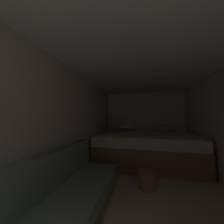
# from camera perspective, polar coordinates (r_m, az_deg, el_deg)

# --- Properties ---
(ground_plane) EXTENTS (6.63, 6.63, 0.00)m
(ground_plane) POSITION_cam_1_polar(r_m,az_deg,el_deg) (2.38, 15.66, -31.93)
(ground_plane) COLOR beige
(wall_back) EXTENTS (2.63, 0.05, 2.02)m
(wall_back) POSITION_cam_1_polar(r_m,az_deg,el_deg) (4.42, 14.33, -4.52)
(wall_back) COLOR beige
(wall_back) RESTS_ON ground
(wall_left) EXTENTS (0.05, 4.63, 2.02)m
(wall_left) POSITION_cam_1_polar(r_m,az_deg,el_deg) (2.41, -17.22, -6.24)
(wall_left) COLOR beige
(wall_left) RESTS_ON ground
(ceiling_slab) EXTENTS (2.63, 4.63, 0.05)m
(ceiling_slab) POSITION_cam_1_polar(r_m,az_deg,el_deg) (2.25, 15.01, 20.46)
(ceiling_slab) COLOR white
(ceiling_slab) RESTS_ON wall_left
(bed) EXTENTS (2.41, 1.70, 0.92)m
(bed) POSITION_cam_1_polar(r_m,az_deg,el_deg) (3.59, 14.68, -15.26)
(bed) COLOR olive
(bed) RESTS_ON ground
(sofa_left) EXTENTS (0.73, 2.18, 0.74)m
(sofa_left) POSITION_cam_1_polar(r_m,az_deg,el_deg) (1.85, -20.83, -33.42)
(sofa_left) COLOR #9E7247
(sofa_left) RESTS_ON ground
(wicker_basket) EXTENTS (0.31, 0.31, 0.26)m
(wicker_basket) POSITION_cam_1_polar(r_m,az_deg,el_deg) (2.46, 15.95, -27.48)
(wicker_basket) COLOR olive
(wicker_basket) RESTS_ON ground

